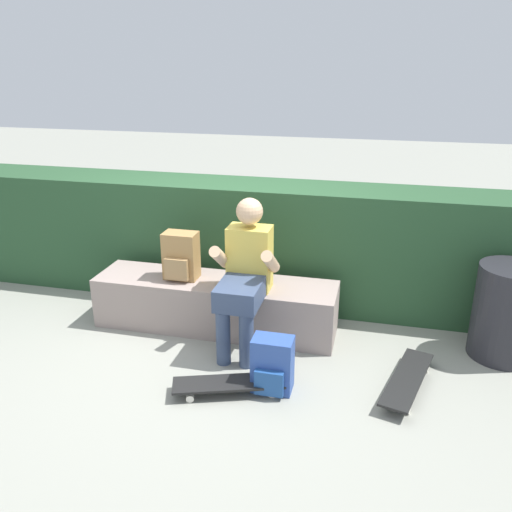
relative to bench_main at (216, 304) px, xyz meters
name	(u,v)px	position (x,y,z in m)	size (l,w,h in m)	color
ground_plane	(206,342)	(0.00, -0.27, -0.22)	(24.00, 24.00, 0.00)	gray
bench_main	(216,304)	(0.00, 0.00, 0.00)	(2.05, 0.51, 0.44)	gray
person_skater	(245,272)	(0.32, -0.22, 0.42)	(0.49, 0.62, 1.19)	gold
skateboard_near_person	(231,384)	(0.40, -0.90, -0.14)	(0.82, 0.45, 0.09)	black
skateboard_beside_bench	(407,379)	(1.59, -0.55, -0.14)	(0.40, 0.82, 0.09)	black
backpack_on_bench	(181,257)	(-0.29, -0.01, 0.41)	(0.28, 0.23, 0.40)	#A37A47
backpack_on_ground	(272,366)	(0.67, -0.79, -0.02)	(0.28, 0.23, 0.40)	#2D4C99
hedge_row	(240,241)	(0.03, 0.71, 0.34)	(6.19, 0.61, 1.12)	#25492B
trash_bin	(508,312)	(2.31, 0.09, 0.15)	(0.51, 0.51, 0.74)	#232328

